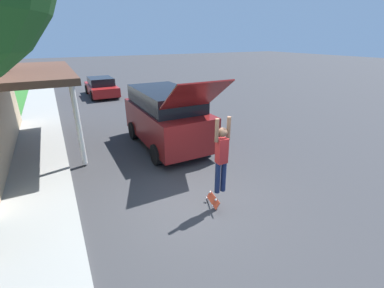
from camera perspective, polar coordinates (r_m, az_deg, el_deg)
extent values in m
plane|color=#333335|center=(6.89, 0.31, -12.82)|extent=(120.00, 120.00, 0.00)
cube|color=gray|center=(11.66, -30.81, -0.52)|extent=(1.80, 80.00, 0.10)
cube|color=#4C3328|center=(10.77, -32.30, 13.32)|extent=(2.60, 6.18, 0.20)
cylinder|color=silver|center=(8.88, -23.91, 3.85)|extent=(0.16, 0.16, 2.70)
cube|color=maroon|center=(10.00, -5.66, 4.74)|extent=(2.01, 4.44, 1.23)
cube|color=black|center=(9.86, -6.12, 10.12)|extent=(1.85, 3.46, 0.65)
cylinder|color=black|center=(11.14, -12.91, 2.97)|extent=(0.24, 0.72, 0.72)
cylinder|color=black|center=(11.75, -3.82, 4.53)|extent=(0.24, 0.72, 0.72)
cylinder|color=black|center=(8.69, -7.85, -2.33)|extent=(0.24, 0.72, 0.72)
cylinder|color=black|center=(9.46, 3.14, -0.02)|extent=(0.24, 0.72, 0.72)
cube|color=maroon|center=(7.64, 0.67, 10.72)|extent=(1.77, 1.41, 1.00)
cube|color=maroon|center=(20.38, -19.47, 11.47)|extent=(1.80, 4.16, 0.62)
cube|color=black|center=(20.19, -19.63, 13.01)|extent=(1.59, 2.16, 0.52)
cylinder|color=black|center=(21.52, -22.31, 11.13)|extent=(0.20, 0.66, 0.66)
cylinder|color=black|center=(21.76, -17.70, 11.85)|extent=(0.20, 0.66, 0.66)
cylinder|color=black|center=(19.08, -21.34, 9.99)|extent=(0.20, 0.66, 0.66)
cylinder|color=black|center=(19.35, -16.18, 10.79)|extent=(0.20, 0.66, 0.66)
cylinder|color=#192347|center=(6.28, 5.71, -7.54)|extent=(0.13, 0.13, 0.80)
cylinder|color=#192347|center=(6.37, 6.99, -7.15)|extent=(0.13, 0.13, 0.80)
cube|color=#B22323|center=(6.01, 6.64, -1.50)|extent=(0.25, 0.20, 0.61)
sphere|color=brown|center=(5.84, 6.84, 2.59)|extent=(0.22, 0.22, 0.22)
cylinder|color=brown|center=(5.73, 5.55, 3.01)|extent=(0.09, 0.09, 0.54)
cylinder|color=brown|center=(5.90, 8.15, 3.48)|extent=(0.09, 0.09, 0.54)
cube|color=#B73D23|center=(6.65, 4.71, -12.24)|extent=(0.32, 0.74, 0.30)
cylinder|color=silver|center=(6.81, 4.04, -10.61)|extent=(0.03, 0.06, 0.06)
cylinder|color=silver|center=(6.85, 3.29, -11.86)|extent=(0.03, 0.06, 0.06)
cylinder|color=silver|center=(6.39, 5.30, -12.23)|extent=(0.03, 0.06, 0.06)
cylinder|color=silver|center=(6.43, 4.50, -13.56)|extent=(0.03, 0.06, 0.06)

